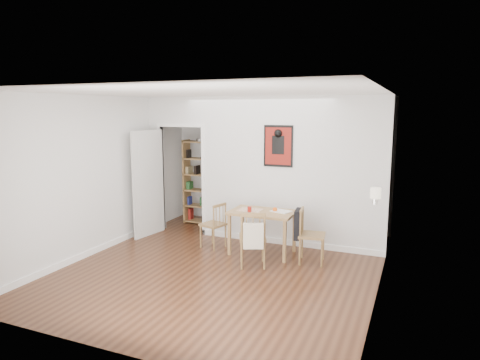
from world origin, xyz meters
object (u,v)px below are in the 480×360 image
at_px(bookshelf, 201,183).
at_px(ceramic_jar_a, 377,194).
at_px(chair_left, 213,225).
at_px(chair_front, 253,238).
at_px(mantel_lamp, 376,194).
at_px(dining_table, 262,216).
at_px(ceramic_jar_b, 373,191).
at_px(chair_right, 311,235).
at_px(notebook, 281,211).
at_px(red_glass, 250,209).
at_px(fireplace, 375,238).
at_px(orange_fruit, 275,209).

height_order(bookshelf, ceramic_jar_a, bookshelf).
bearing_deg(ceramic_jar_a, chair_left, 172.50).
bearing_deg(chair_front, mantel_lamp, -6.13).
xyz_separation_m(dining_table, bookshelf, (-1.84, 1.35, 0.23)).
bearing_deg(ceramic_jar_b, chair_right, 178.22).
relative_size(chair_front, bookshelf, 0.50).
bearing_deg(ceramic_jar_b, notebook, 171.05).
height_order(chair_right, ceramic_jar_b, ceramic_jar_b).
xyz_separation_m(chair_right, red_glass, (-1.02, -0.01, 0.32)).
distance_m(fireplace, orange_fruit, 1.72).
bearing_deg(chair_left, mantel_lamp, -15.85).
bearing_deg(chair_right, mantel_lamp, -34.63).
height_order(chair_front, ceramic_jar_a, ceramic_jar_a).
bearing_deg(red_glass, bookshelf, 138.59).
height_order(chair_left, red_glass, red_glass).
relative_size(fireplace, red_glass, 14.26).
distance_m(dining_table, orange_fruit, 0.24).
bearing_deg(bookshelf, chair_right, -28.53).
bearing_deg(ceramic_jar_a, fireplace, -80.35).
bearing_deg(chair_front, bookshelf, 134.30).
relative_size(fireplace, orange_fruit, 16.81).
bearing_deg(dining_table, orange_fruit, 13.86).
height_order(dining_table, chair_right, chair_right).
bearing_deg(orange_fruit, ceramic_jar_a, -14.77).
xyz_separation_m(chair_front, orange_fruit, (0.14, 0.65, 0.31)).
height_order(chair_right, chair_front, chair_front).
bearing_deg(bookshelf, notebook, -30.54).
distance_m(chair_left, ceramic_jar_b, 2.77).
xyz_separation_m(chair_right, bookshelf, (-2.69, 1.46, 0.42)).
height_order(red_glass, ceramic_jar_a, ceramic_jar_a).
relative_size(chair_front, ceramic_jar_b, 8.46).
bearing_deg(dining_table, ceramic_jar_b, -4.55).
height_order(dining_table, mantel_lamp, mantel_lamp).
bearing_deg(dining_table, chair_front, -84.17).
bearing_deg(mantel_lamp, chair_front, 173.87).
height_order(dining_table, notebook, notebook).
bearing_deg(chair_left, ceramic_jar_b, -2.61).
bearing_deg(dining_table, chair_left, -178.85).
bearing_deg(chair_left, dining_table, 1.15).
distance_m(chair_left, fireplace, 2.78).
relative_size(red_glass, ceramic_jar_b, 0.85).
bearing_deg(notebook, chair_left, -174.83).
xyz_separation_m(bookshelf, mantel_lamp, (3.67, -2.14, 0.43)).
height_order(chair_left, ceramic_jar_a, ceramic_jar_a).
height_order(fireplace, orange_fruit, fireplace).
relative_size(chair_left, ceramic_jar_a, 6.64).
bearing_deg(red_glass, ceramic_jar_a, -7.40).
distance_m(chair_front, ceramic_jar_a, 1.92).
relative_size(bookshelf, ceramic_jar_b, 16.94).
relative_size(dining_table, ceramic_jar_a, 8.84).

